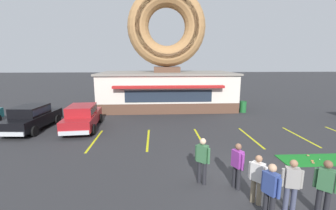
{
  "coord_description": "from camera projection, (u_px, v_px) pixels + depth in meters",
  "views": [
    {
      "loc": [
        -3.25,
        -7.27,
        4.44
      ],
      "look_at": [
        -2.55,
        5.0,
        2.0
      ],
      "focal_mm": 24.0,
      "sensor_mm": 36.0,
      "label": 1
    }
  ],
  "objects": [
    {
      "name": "golf_ball",
      "position": [
        320.0,
        159.0,
        10.15
      ],
      "size": [
        0.04,
        0.04,
        0.04
      ],
      "primitive_type": "sphere",
      "color": "white",
      "rests_on": "putting_mat"
    },
    {
      "name": "pedestrian_beanie_man",
      "position": [
        325.0,
        186.0,
        6.33
      ],
      "size": [
        0.45,
        0.45,
        1.73
      ],
      "color": "#232328",
      "rests_on": "ground"
    },
    {
      "name": "mini_donut_mid_left",
      "position": [
        312.0,
        161.0,
        10.0
      ],
      "size": [
        0.13,
        0.13,
        0.04
      ],
      "primitive_type": "torus",
      "color": "#D17F47",
      "rests_on": "putting_mat"
    },
    {
      "name": "pedestrian_leather_jacket_man",
      "position": [
        257.0,
        177.0,
        6.95
      ],
      "size": [
        0.43,
        0.48,
        1.61
      ],
      "color": "#7F7056",
      "rests_on": "ground"
    },
    {
      "name": "parking_stripe_centre",
      "position": [
        250.0,
        137.0,
        13.18
      ],
      "size": [
        0.12,
        3.6,
        0.01
      ],
      "primitive_type": "cube",
      "color": "yellow",
      "rests_on": "ground"
    },
    {
      "name": "mini_donut_near_right",
      "position": [
        292.0,
        162.0,
        9.88
      ],
      "size": [
        0.13,
        0.13,
        0.04
      ],
      "primitive_type": "torus",
      "color": "brown",
      "rests_on": "putting_mat"
    },
    {
      "name": "mini_donut_near_left",
      "position": [
        308.0,
        155.0,
        10.57
      ],
      "size": [
        0.13,
        0.13,
        0.04
      ],
      "primitive_type": "torus",
      "color": "#A5724C",
      "rests_on": "putting_mat"
    },
    {
      "name": "parking_stripe_mid_left",
      "position": [
        200.0,
        138.0,
        13.02
      ],
      "size": [
        0.12,
        3.6,
        0.01
      ],
      "primitive_type": "cube",
      "color": "yellow",
      "rests_on": "ground"
    },
    {
      "name": "car_black",
      "position": [
        32.0,
        117.0,
        14.51
      ],
      "size": [
        2.22,
        4.67,
        1.6
      ],
      "color": "black",
      "rests_on": "ground"
    },
    {
      "name": "donut_shop_building",
      "position": [
        167.0,
        68.0,
        20.97
      ],
      "size": [
        12.3,
        6.75,
        10.96
      ],
      "color": "brown",
      "rests_on": "ground"
    },
    {
      "name": "mini_donut_far_left",
      "position": [
        313.0,
        163.0,
        9.82
      ],
      "size": [
        0.13,
        0.13,
        0.04
      ],
      "primitive_type": "torus",
      "color": "#A5724C",
      "rests_on": "putting_mat"
    },
    {
      "name": "mini_donut_mid_right",
      "position": [
        294.0,
        161.0,
        10.0
      ],
      "size": [
        0.13,
        0.13,
        0.04
      ],
      "primitive_type": "torus",
      "color": "#A5724C",
      "rests_on": "putting_mat"
    },
    {
      "name": "putting_mat",
      "position": [
        327.0,
        160.0,
        10.19
      ],
      "size": [
        4.25,
        1.23,
        0.03
      ],
      "primitive_type": "cube",
      "color": "#197523",
      "rests_on": "ground"
    },
    {
      "name": "parking_stripe_mid_right",
      "position": [
        300.0,
        136.0,
        13.35
      ],
      "size": [
        0.12,
        3.6,
        0.01
      ],
      "primitive_type": "cube",
      "color": "yellow",
      "rests_on": "ground"
    },
    {
      "name": "ground_plane",
      "position": [
        246.0,
        185.0,
        8.16
      ],
      "size": [
        160.0,
        160.0,
        0.0
      ],
      "primitive_type": "plane",
      "color": "#2D2D30"
    },
    {
      "name": "parking_stripe_far_left",
      "position": [
        95.0,
        140.0,
        12.69
      ],
      "size": [
        0.12,
        3.6,
        0.01
      ],
      "primitive_type": "cube",
      "color": "yellow",
      "rests_on": "ground"
    },
    {
      "name": "pedestrian_blue_sweater_man",
      "position": [
        270.0,
        190.0,
        6.16
      ],
      "size": [
        0.38,
        0.55,
        1.71
      ],
      "color": "#232328",
      "rests_on": "ground"
    },
    {
      "name": "parking_stripe_left",
      "position": [
        148.0,
        139.0,
        12.85
      ],
      "size": [
        0.12,
        3.6,
        0.01
      ],
      "primitive_type": "cube",
      "color": "yellow",
      "rests_on": "ground"
    },
    {
      "name": "pedestrian_hooded_kid",
      "position": [
        237.0,
        164.0,
        7.77
      ],
      "size": [
        0.37,
        0.56,
        1.67
      ],
      "color": "#232328",
      "rests_on": "ground"
    },
    {
      "name": "pedestrian_clipboard_woman",
      "position": [
        292.0,
        184.0,
        6.55
      ],
      "size": [
        0.57,
        0.34,
        1.65
      ],
      "color": "#474C66",
      "rests_on": "ground"
    },
    {
      "name": "trash_bin",
      "position": [
        243.0,
        107.0,
        19.53
      ],
      "size": [
        0.57,
        0.57,
        0.97
      ],
      "color": "#1E662D",
      "rests_on": "ground"
    },
    {
      "name": "car_red",
      "position": [
        82.0,
        116.0,
        14.68
      ],
      "size": [
        2.23,
        4.68,
        1.6
      ],
      "color": "maroon",
      "rests_on": "ground"
    },
    {
      "name": "pedestrian_crossing_woman",
      "position": [
        202.0,
        159.0,
        8.08
      ],
      "size": [
        0.48,
        0.43,
        1.74
      ],
      "color": "#232328",
      "rests_on": "ground"
    }
  ]
}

